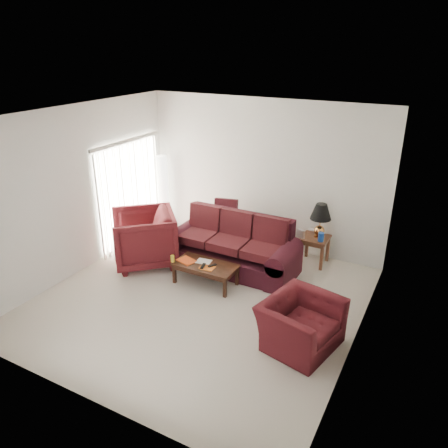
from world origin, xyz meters
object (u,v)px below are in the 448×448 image
(end_table, at_px, (314,250))
(armchair_right, at_px, (300,324))
(coffee_table, at_px, (206,274))
(sofa, at_px, (231,244))
(floor_lamp, at_px, (163,193))
(armchair_left, at_px, (144,238))

(end_table, bearing_deg, armchair_right, -77.08)
(armchair_right, relative_size, coffee_table, 0.96)
(end_table, distance_m, armchair_right, 2.54)
(sofa, bearing_deg, end_table, 38.30)
(floor_lamp, bearing_deg, end_table, -0.23)
(end_table, distance_m, armchair_left, 3.25)
(sofa, xyz_separation_m, armchair_right, (1.88, -1.54, -0.16))
(armchair_left, xyz_separation_m, armchair_right, (3.43, -0.95, -0.18))
(floor_lamp, xyz_separation_m, armchair_right, (4.06, -2.48, -0.52))
(sofa, relative_size, coffee_table, 2.23)
(floor_lamp, xyz_separation_m, coffee_table, (2.05, -1.67, -0.67))
(armchair_right, height_order, coffee_table, armchair_right)
(sofa, distance_m, armchair_right, 2.43)
(sofa, xyz_separation_m, floor_lamp, (-2.19, 0.94, 0.36))
(end_table, height_order, floor_lamp, floor_lamp)
(floor_lamp, bearing_deg, sofa, -23.29)
(sofa, bearing_deg, armchair_right, -36.45)
(sofa, distance_m, floor_lamp, 2.41)
(end_table, relative_size, coffee_table, 0.50)
(armchair_right, bearing_deg, coffee_table, 80.71)
(armchair_right, distance_m, coffee_table, 2.17)
(sofa, height_order, armchair_left, armchair_left)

